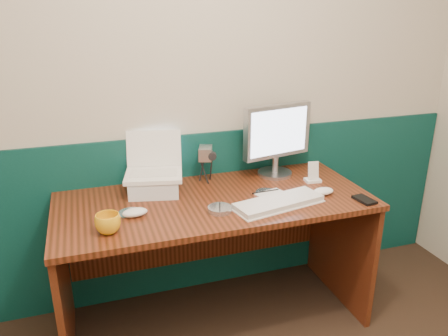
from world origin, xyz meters
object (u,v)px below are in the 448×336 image
object	(u,v)px
keyboard	(279,203)
monitor	(276,140)
desk	(215,262)
camcorder	(206,164)
laptop	(153,155)
mug	(108,223)

from	to	relation	value
keyboard	monitor	bearing A→B (deg)	56.77
desk	monitor	xyz separation A→B (m)	(0.44, 0.22, 0.59)
monitor	camcorder	distance (m)	0.43
desk	monitor	world-z (taller)	monitor
desk	laptop	size ratio (longest dim) A/B	5.46
keyboard	mug	world-z (taller)	mug
laptop	monitor	size ratio (longest dim) A/B	0.69
desk	keyboard	xyz separation A→B (m)	(0.28, -0.18, 0.39)
laptop	keyboard	world-z (taller)	laptop
desk	camcorder	xyz separation A→B (m)	(0.02, 0.25, 0.48)
desk	mug	xyz separation A→B (m)	(-0.54, -0.20, 0.42)
keyboard	camcorder	world-z (taller)	camcorder
mug	camcorder	world-z (taller)	camcorder
laptop	camcorder	world-z (taller)	laptop
laptop	mug	distance (m)	0.49
laptop	mug	bearing A→B (deg)	-112.91
desk	laptop	distance (m)	0.67
monitor	desk	bearing A→B (deg)	-164.27
monitor	mug	world-z (taller)	monitor
monitor	camcorder	world-z (taller)	monitor
laptop	monitor	xyz separation A→B (m)	(0.72, 0.05, 0.00)
keyboard	camcorder	distance (m)	0.50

